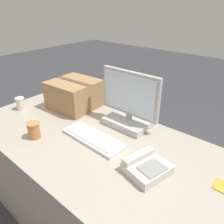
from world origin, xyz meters
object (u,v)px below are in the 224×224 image
at_px(paper_cup_right, 34,130).
at_px(spoon, 1,117).
at_px(desk_phone, 146,167).
at_px(sticky_note_pad, 224,187).
at_px(monitor, 129,106).
at_px(keyboard, 93,138).
at_px(paper_cup_left, 20,104).
at_px(cardboard_box, 74,94).

height_order(paper_cup_right, spoon, paper_cup_right).
xyz_separation_m(desk_phone, spoon, (-1.17, -0.22, -0.03)).
distance_m(spoon, sticky_note_pad, 1.56).
bearing_deg(monitor, sticky_note_pad, -14.71).
relative_size(paper_cup_right, spoon, 0.75).
relative_size(keyboard, sticky_note_pad, 5.24).
distance_m(monitor, paper_cup_left, 0.90).
relative_size(monitor, cardboard_box, 1.19).
xyz_separation_m(keyboard, cardboard_box, (-0.46, 0.25, 0.10)).
xyz_separation_m(cardboard_box, sticky_note_pad, (1.23, -0.13, -0.11)).
bearing_deg(monitor, spoon, -145.74).
distance_m(paper_cup_right, cardboard_box, 0.51).
relative_size(desk_phone, paper_cup_right, 2.29).
bearing_deg(desk_phone, paper_cup_right, -151.38).
bearing_deg(spoon, sticky_note_pad, 112.02).
height_order(paper_cup_left, paper_cup_right, paper_cup_right).
distance_m(monitor, sticky_note_pad, 0.74).
height_order(paper_cup_right, cardboard_box, cardboard_box).
distance_m(desk_phone, paper_cup_right, 0.75).
distance_m(desk_phone, spoon, 1.19).
relative_size(cardboard_box, sticky_note_pad, 4.46).
distance_m(paper_cup_right, spoon, 0.45).
bearing_deg(desk_phone, keyboard, -170.58).
height_order(desk_phone, sticky_note_pad, desk_phone).
relative_size(desk_phone, spoon, 1.72).
relative_size(monitor, sticky_note_pad, 5.32).
bearing_deg(sticky_note_pad, spoon, -166.41).
bearing_deg(monitor, paper_cup_right, -124.21).
bearing_deg(keyboard, spoon, -160.17).
relative_size(spoon, cardboard_box, 0.38).
xyz_separation_m(desk_phone, cardboard_box, (-0.88, 0.28, 0.08)).
distance_m(paper_cup_left, paper_cup_right, 0.48).
bearing_deg(desk_phone, paper_cup_left, -164.60).
distance_m(keyboard, sticky_note_pad, 0.77).
bearing_deg(keyboard, sticky_note_pad, 11.00).
xyz_separation_m(monitor, paper_cup_left, (-0.81, -0.38, -0.09)).
height_order(desk_phone, spoon, desk_phone).
height_order(spoon, sticky_note_pad, sticky_note_pad).
relative_size(paper_cup_left, cardboard_box, 0.27).
height_order(keyboard, paper_cup_right, paper_cup_right).
xyz_separation_m(desk_phone, sticky_note_pad, (0.34, 0.15, -0.03)).
relative_size(monitor, paper_cup_left, 4.38).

